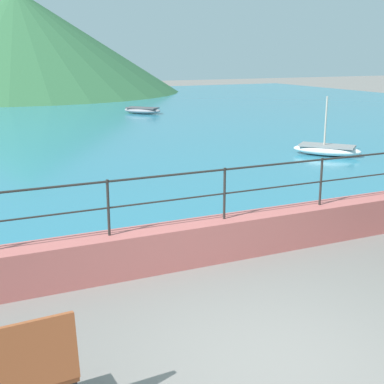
# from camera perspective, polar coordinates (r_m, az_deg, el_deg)

# --- Properties ---
(ground_plane) EXTENTS (120.00, 120.00, 0.00)m
(ground_plane) POSITION_cam_1_polar(r_m,az_deg,el_deg) (6.49, 9.10, -17.84)
(ground_plane) COLOR slate
(promenade_wall) EXTENTS (20.00, 0.56, 0.70)m
(promenade_wall) POSITION_cam_1_polar(r_m,az_deg,el_deg) (8.87, -2.42, -5.89)
(promenade_wall) COLOR #BC605B
(promenade_wall) RESTS_ON ground
(railing) EXTENTS (18.44, 0.04, 0.90)m
(railing) POSITION_cam_1_polar(r_m,az_deg,el_deg) (8.58, -2.49, 0.25)
(railing) COLOR #282623
(railing) RESTS_ON promenade_wall
(lake_water) EXTENTS (64.00, 44.32, 0.06)m
(lake_water) POSITION_cam_1_polar(r_m,az_deg,el_deg) (30.68, -19.04, 7.52)
(lake_water) COLOR teal
(lake_water) RESTS_ON ground
(hill_main) EXTENTS (28.19, 28.19, 8.82)m
(hill_main) POSITION_cam_1_polar(r_m,az_deg,el_deg) (50.49, -18.19, 15.13)
(hill_main) COLOR #33663D
(hill_main) RESTS_ON ground
(boat_0) EXTENTS (2.20, 2.31, 0.36)m
(boat_0) POSITION_cam_1_polar(r_m,az_deg,el_deg) (31.11, -5.37, 8.77)
(boat_0) COLOR gray
(boat_0) RESTS_ON lake_water
(boat_1) EXTENTS (2.18, 2.33, 2.00)m
(boat_1) POSITION_cam_1_polar(r_m,az_deg,el_deg) (18.81, 14.33, 4.47)
(boat_1) COLOR white
(boat_1) RESTS_ON lake_water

